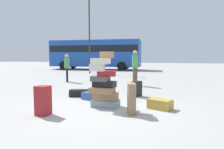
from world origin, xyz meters
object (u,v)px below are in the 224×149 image
suitcase_black_white_trunk (81,93)px  suitcase_tan_upright_blue (160,104)px  person_tourist_with_camera (135,64)px  suitcase_brown_foreground_far (132,99)px  person_bearded_onlooker (67,65)px  suitcase_maroon_right_side (43,100)px  suitcase_tower (104,86)px  suitcase_navy_left_side (91,96)px  lamp_post (89,21)px  parked_bus (95,53)px  suitcase_black_behind_tower (137,89)px

suitcase_black_white_trunk → suitcase_tan_upright_blue: (2.87, -1.01, 0.01)m
person_tourist_with_camera → suitcase_brown_foreground_far: bearing=30.1°
suitcase_brown_foreground_far → person_bearded_onlooker: (-4.75, 5.42, 0.55)m
suitcase_tan_upright_blue → suitcase_maroon_right_side: 3.11m
suitcase_tan_upright_blue → suitcase_brown_foreground_far: bearing=-109.8°
suitcase_brown_foreground_far → suitcase_tan_upright_blue: (0.67, 0.73, -0.26)m
suitcase_tower → suitcase_navy_left_side: (-0.76, 0.85, -0.48)m
suitcase_navy_left_side → suitcase_tower: bearing=-32.8°
suitcase_tower → person_tourist_with_camera: bearing=88.9°
suitcase_black_white_trunk → suitcase_maroon_right_side: suitcase_maroon_right_side is taller
lamp_post → parked_bus: bearing=105.6°
suitcase_brown_foreground_far → suitcase_black_behind_tower: 2.34m
person_bearded_onlooker → suitcase_black_white_trunk: bearing=6.3°
suitcase_tower → person_bearded_onlooker: size_ratio=1.01×
suitcase_maroon_right_side → lamp_post: bearing=111.2°
person_bearded_onlooker → parked_bus: size_ratio=0.16×
lamp_post → suitcase_tower: bearing=-65.6°
suitcase_black_behind_tower → suitcase_tan_upright_blue: size_ratio=0.89×
suitcase_black_white_trunk → suitcase_maroon_right_side: bearing=-102.9°
suitcase_brown_foreground_far → suitcase_black_white_trunk: bearing=124.6°
suitcase_black_behind_tower → suitcase_tan_upright_blue: 1.84m
person_tourist_with_camera → parked_bus: (-6.40, 11.25, 0.79)m
suitcase_black_white_trunk → lamp_post: 11.07m
suitcase_brown_foreground_far → suitcase_black_behind_tower: bearing=79.0°
suitcase_brown_foreground_far → lamp_post: 13.32m
suitcase_black_behind_tower → lamp_post: 11.33m
suitcase_brown_foreground_far → suitcase_black_behind_tower: (-0.25, 2.32, -0.11)m
suitcase_tower → suitcase_brown_foreground_far: bearing=-28.8°
suitcase_black_behind_tower → parked_bus: 15.73m
suitcase_maroon_right_side → parked_bus: size_ratio=0.07×
suitcase_tan_upright_blue → parked_bus: (-7.88, 15.61, 1.70)m
suitcase_tan_upright_blue → lamp_post: size_ratio=0.09×
suitcase_tower → person_tourist_with_camera: person_tourist_with_camera is taller
suitcase_navy_left_side → person_bearded_onlooker: bearing=142.4°
suitcase_black_white_trunk → suitcase_navy_left_side: size_ratio=1.37×
suitcase_tan_upright_blue → parked_bus: parked_bus is taller
person_tourist_with_camera → parked_bus: 12.97m
suitcase_black_behind_tower → suitcase_black_white_trunk: bearing=-141.8°
suitcase_maroon_right_side → lamp_post: (-3.72, 12.02, 4.01)m
suitcase_black_behind_tower → suitcase_maroon_right_side: (-1.83, -3.03, 0.09)m
suitcase_tower → suitcase_black_white_trunk: suitcase_tower is taller
suitcase_maroon_right_side → suitcase_black_behind_tower: bearing=62.9°
suitcase_black_behind_tower → parked_bus: size_ratio=0.06×
suitcase_brown_foreground_far → suitcase_navy_left_side: (-1.66, 1.34, -0.27)m
suitcase_black_white_trunk → person_bearded_onlooker: 4.55m
suitcase_navy_left_side → parked_bus: (-5.55, 15.00, 1.71)m
person_tourist_with_camera → lamp_post: size_ratio=0.26×
suitcase_tower → suitcase_tan_upright_blue: bearing=8.6°
person_bearded_onlooker → suitcase_tower: bearing=9.7°
suitcase_tower → suitcase_tan_upright_blue: suitcase_tower is taller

